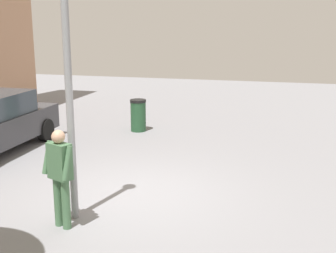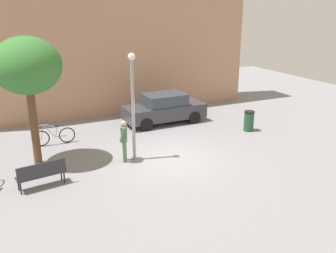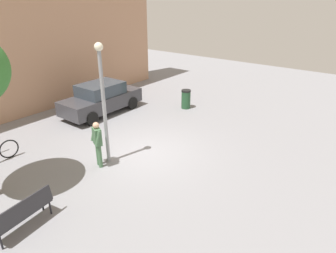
{
  "view_description": "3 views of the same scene",
  "coord_description": "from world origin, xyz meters",
  "px_view_note": "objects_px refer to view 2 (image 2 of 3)",
  "views": [
    {
      "loc": [
        -7.91,
        -2.9,
        3.35
      ],
      "look_at": [
        0.8,
        -0.56,
        1.22
      ],
      "focal_mm": 47.66,
      "sensor_mm": 36.0,
      "label": 1
    },
    {
      "loc": [
        -5.9,
        -12.18,
        5.82
      ],
      "look_at": [
        0.06,
        0.37,
        1.25
      ],
      "focal_mm": 39.21,
      "sensor_mm": 36.0,
      "label": 2
    },
    {
      "loc": [
        -7.43,
        -6.88,
        5.53
      ],
      "look_at": [
        0.83,
        -0.49,
        0.92
      ],
      "focal_mm": 31.84,
      "sensor_mm": 36.0,
      "label": 3
    }
  ],
  "objects_px": {
    "person_by_lamppost": "(124,138)",
    "park_bench": "(41,173)",
    "bicycle_silver": "(54,136)",
    "plaza_tree": "(27,67)",
    "trash_bin": "(249,121)",
    "lamppost": "(133,98)",
    "parked_car_charcoal": "(164,108)"
  },
  "relations": [
    {
      "from": "lamppost",
      "to": "parked_car_charcoal",
      "type": "distance_m",
      "value": 5.33
    },
    {
      "from": "person_by_lamppost",
      "to": "bicycle_silver",
      "type": "relative_size",
      "value": 0.92
    },
    {
      "from": "plaza_tree",
      "to": "parked_car_charcoal",
      "type": "bearing_deg",
      "value": 21.77
    },
    {
      "from": "lamppost",
      "to": "park_bench",
      "type": "bearing_deg",
      "value": -165.98
    },
    {
      "from": "person_by_lamppost",
      "to": "park_bench",
      "type": "height_order",
      "value": "person_by_lamppost"
    },
    {
      "from": "lamppost",
      "to": "trash_bin",
      "type": "xyz_separation_m",
      "value": [
        6.31,
        0.97,
        -2.02
      ]
    },
    {
      "from": "plaza_tree",
      "to": "person_by_lamppost",
      "type": "bearing_deg",
      "value": -22.26
    },
    {
      "from": "bicycle_silver",
      "to": "person_by_lamppost",
      "type": "bearing_deg",
      "value": -54.67
    },
    {
      "from": "park_bench",
      "to": "plaza_tree",
      "type": "bearing_deg",
      "value": 86.95
    },
    {
      "from": "plaza_tree",
      "to": "park_bench",
      "type": "bearing_deg",
      "value": -93.05
    },
    {
      "from": "park_bench",
      "to": "bicycle_silver",
      "type": "distance_m",
      "value": 4.16
    },
    {
      "from": "person_by_lamppost",
      "to": "park_bench",
      "type": "distance_m",
      "value": 3.38
    },
    {
      "from": "lamppost",
      "to": "bicycle_silver",
      "type": "bearing_deg",
      "value": 129.79
    },
    {
      "from": "plaza_tree",
      "to": "parked_car_charcoal",
      "type": "relative_size",
      "value": 1.15
    },
    {
      "from": "person_by_lamppost",
      "to": "bicycle_silver",
      "type": "height_order",
      "value": "person_by_lamppost"
    },
    {
      "from": "person_by_lamppost",
      "to": "plaza_tree",
      "type": "distance_m",
      "value": 4.36
    },
    {
      "from": "lamppost",
      "to": "plaza_tree",
      "type": "xyz_separation_m",
      "value": [
        -3.51,
        1.29,
        1.22
      ]
    },
    {
      "from": "plaza_tree",
      "to": "trash_bin",
      "type": "distance_m",
      "value": 10.34
    },
    {
      "from": "lamppost",
      "to": "parked_car_charcoal",
      "type": "bearing_deg",
      "value": 51.62
    },
    {
      "from": "parked_car_charcoal",
      "to": "park_bench",
      "type": "bearing_deg",
      "value": -144.31
    },
    {
      "from": "plaza_tree",
      "to": "bicycle_silver",
      "type": "relative_size",
      "value": 2.68
    },
    {
      "from": "lamppost",
      "to": "person_by_lamppost",
      "type": "xyz_separation_m",
      "value": [
        -0.4,
        0.02,
        -1.56
      ]
    },
    {
      "from": "person_by_lamppost",
      "to": "parked_car_charcoal",
      "type": "bearing_deg",
      "value": 48.03
    },
    {
      "from": "bicycle_silver",
      "to": "parked_car_charcoal",
      "type": "bearing_deg",
      "value": 8.2
    },
    {
      "from": "trash_bin",
      "to": "person_by_lamppost",
      "type": "bearing_deg",
      "value": -171.99
    },
    {
      "from": "lamppost",
      "to": "plaza_tree",
      "type": "bearing_deg",
      "value": 159.75
    },
    {
      "from": "plaza_tree",
      "to": "trash_bin",
      "type": "height_order",
      "value": "plaza_tree"
    },
    {
      "from": "person_by_lamppost",
      "to": "plaza_tree",
      "type": "xyz_separation_m",
      "value": [
        -3.11,
        1.27,
        2.79
      ]
    },
    {
      "from": "bicycle_silver",
      "to": "parked_car_charcoal",
      "type": "distance_m",
      "value": 5.8
    },
    {
      "from": "park_bench",
      "to": "trash_bin",
      "type": "height_order",
      "value": "trash_bin"
    },
    {
      "from": "bicycle_silver",
      "to": "trash_bin",
      "type": "height_order",
      "value": "trash_bin"
    },
    {
      "from": "lamppost",
      "to": "bicycle_silver",
      "type": "height_order",
      "value": "lamppost"
    }
  ]
}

